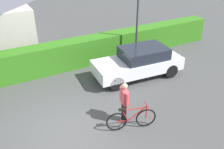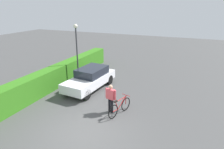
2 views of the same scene
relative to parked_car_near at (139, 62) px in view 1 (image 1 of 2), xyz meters
name	(u,v)px [view 1 (image 1 of 2)]	position (x,y,z in m)	size (l,w,h in m)	color
ground_plane	(67,132)	(-4.38, -2.13, -0.76)	(60.00, 60.00, 0.00)	#454545
hedge_row	(33,62)	(-4.38, 2.47, -0.06)	(21.27, 0.90, 1.39)	#31721A
parked_car_near	(139,62)	(0.00, 0.00, 0.00)	(4.29, 2.00, 1.43)	silver
bicycle	(131,119)	(-2.33, -3.02, -0.36)	(1.72, 0.68, 0.92)	black
person_rider	(124,100)	(-2.33, -2.51, 0.15)	(0.29, 0.63, 1.56)	black
street_lamp	(138,11)	(0.76, 1.43, 1.95)	(0.28, 0.28, 4.17)	#38383D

